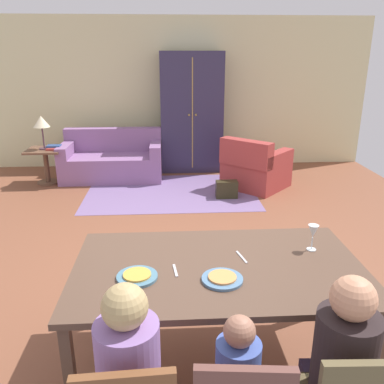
% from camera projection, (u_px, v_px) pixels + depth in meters
% --- Properties ---
extents(ground_plane, '(7.22, 6.45, 0.02)m').
position_uv_depth(ground_plane, '(182.00, 235.00, 4.81)').
color(ground_plane, brown).
extents(back_wall, '(7.22, 0.10, 2.70)m').
position_uv_depth(back_wall, '(175.00, 94.00, 7.46)').
color(back_wall, beige).
rests_on(back_wall, ground_plane).
extents(dining_table, '(1.86, 1.08, 0.76)m').
position_uv_depth(dining_table, '(218.00, 274.00, 2.60)').
color(dining_table, brown).
rests_on(dining_table, ground_plane).
extents(plate_near_man, '(0.25, 0.25, 0.02)m').
position_uv_depth(plate_near_man, '(137.00, 277.00, 2.43)').
color(plate_near_man, teal).
rests_on(plate_near_man, dining_table).
extents(pizza_near_man, '(0.17, 0.17, 0.01)m').
position_uv_depth(pizza_near_man, '(137.00, 274.00, 2.43)').
color(pizza_near_man, gold).
rests_on(pizza_near_man, plate_near_man).
extents(plate_near_child, '(0.25, 0.25, 0.02)m').
position_uv_depth(plate_near_child, '(222.00, 279.00, 2.41)').
color(plate_near_child, '#527AA0').
rests_on(plate_near_child, dining_table).
extents(pizza_near_child, '(0.17, 0.17, 0.01)m').
position_uv_depth(pizza_near_child, '(222.00, 277.00, 2.40)').
color(pizza_near_child, '#E7934D').
rests_on(pizza_near_child, plate_near_child).
extents(wine_glass, '(0.07, 0.07, 0.19)m').
position_uv_depth(wine_glass, '(313.00, 232.00, 2.74)').
color(wine_glass, silver).
rests_on(wine_glass, dining_table).
extents(fork, '(0.03, 0.15, 0.01)m').
position_uv_depth(fork, '(175.00, 270.00, 2.51)').
color(fork, silver).
rests_on(fork, dining_table).
extents(knife, '(0.05, 0.17, 0.01)m').
position_uv_depth(knife, '(242.00, 257.00, 2.68)').
color(knife, silver).
rests_on(knife, dining_table).
extents(person_woman, '(0.30, 0.41, 1.11)m').
position_uv_depth(person_woman, '(338.00, 379.00, 2.00)').
color(person_woman, '#392F4B').
rests_on(person_woman, ground_plane).
extents(area_rug, '(2.60, 1.80, 0.01)m').
position_uv_depth(area_rug, '(171.00, 192.00, 6.27)').
color(area_rug, slate).
rests_on(area_rug, ground_plane).
extents(couch, '(1.68, 0.86, 0.82)m').
position_uv_depth(couch, '(113.00, 161.00, 6.93)').
color(couch, '#8C6294').
rests_on(couch, ground_plane).
extents(armchair, '(1.21, 1.21, 0.82)m').
position_uv_depth(armchair, '(255.00, 168.00, 6.40)').
color(armchair, '#A23734').
rests_on(armchair, ground_plane).
extents(armoire, '(1.10, 0.59, 2.10)m').
position_uv_depth(armoire, '(191.00, 113.00, 7.20)').
color(armoire, '#312B48').
rests_on(armoire, ground_plane).
extents(side_table, '(0.56, 0.56, 0.58)m').
position_uv_depth(side_table, '(46.00, 161.00, 6.60)').
color(side_table, brown).
rests_on(side_table, ground_plane).
extents(table_lamp, '(0.26, 0.26, 0.54)m').
position_uv_depth(table_lamp, '(41.00, 123.00, 6.39)').
color(table_lamp, '#553542').
rests_on(table_lamp, side_table).
extents(book_lower, '(0.22, 0.16, 0.03)m').
position_uv_depth(book_lower, '(54.00, 149.00, 6.48)').
color(book_lower, '#A4342F').
rests_on(book_lower, side_table).
extents(book_upper, '(0.22, 0.16, 0.03)m').
position_uv_depth(book_upper, '(54.00, 146.00, 6.56)').
color(book_upper, navy).
rests_on(book_upper, book_lower).
extents(handbag, '(0.32, 0.16, 0.26)m').
position_uv_depth(handbag, '(227.00, 189.00, 6.00)').
color(handbag, '#2E2A17').
rests_on(handbag, ground_plane).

